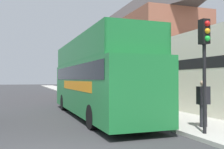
% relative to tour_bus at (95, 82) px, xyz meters
% --- Properties ---
extents(ground_plane, '(144.00, 144.00, 0.00)m').
position_rel_tour_bus_xyz_m(ground_plane, '(-3.13, 14.14, -1.82)').
color(ground_plane, '#333335').
extents(sidewalk, '(3.24, 108.00, 0.14)m').
position_rel_tour_bus_xyz_m(sidewalk, '(3.25, 11.14, -1.75)').
color(sidewalk, '#ADAAA3').
rests_on(sidewalk, ground_plane).
extents(brick_terrace_rear, '(6.00, 19.02, 10.73)m').
position_rel_tour_bus_xyz_m(brick_terrace_rear, '(7.87, 12.85, 3.54)').
color(brick_terrace_rear, '#935642').
rests_on(brick_terrace_rear, ground_plane).
extents(tour_bus, '(2.68, 11.43, 4.03)m').
position_rel_tour_bus_xyz_m(tour_bus, '(0.00, 0.00, 0.00)').
color(tour_bus, '#1E7A38').
rests_on(tour_bus, ground_plane).
extents(parked_car_ahead_of_bus, '(1.93, 4.52, 1.40)m').
position_rel_tour_bus_xyz_m(parked_car_ahead_of_bus, '(0.52, 8.37, -1.17)').
color(parked_car_ahead_of_bus, black).
rests_on(parked_car_ahead_of_bus, ground_plane).
extents(pedestrian_second, '(0.47, 0.26, 1.81)m').
position_rel_tour_bus_xyz_m(pedestrian_second, '(2.93, -5.08, -0.59)').
color(pedestrian_second, '#232328').
rests_on(pedestrian_second, sidewalk).
extents(traffic_signal, '(0.28, 0.42, 3.90)m').
position_rel_tour_bus_xyz_m(traffic_signal, '(2.18, -6.12, 1.18)').
color(traffic_signal, black).
rests_on(traffic_signal, sidewalk).
extents(lamp_post_nearest, '(0.35, 0.35, 4.90)m').
position_rel_tour_bus_xyz_m(lamp_post_nearest, '(2.26, -1.46, 1.68)').
color(lamp_post_nearest, black).
rests_on(lamp_post_nearest, sidewalk).
extents(lamp_post_second, '(0.35, 0.35, 4.28)m').
position_rel_tour_bus_xyz_m(lamp_post_second, '(2.02, 7.89, 1.30)').
color(lamp_post_second, black).
rests_on(lamp_post_second, sidewalk).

